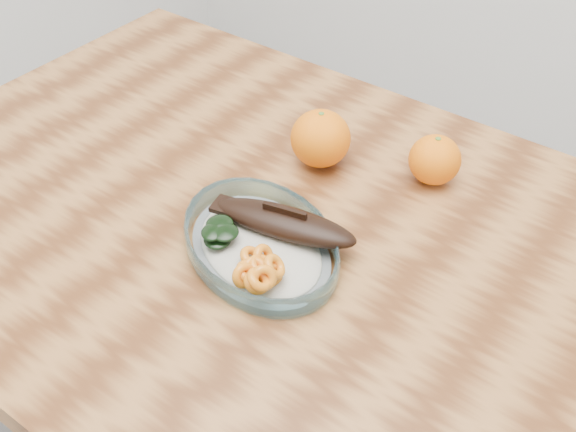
{
  "coord_description": "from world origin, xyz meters",
  "views": [
    {
      "loc": [
        0.46,
        -0.58,
        1.4
      ],
      "look_at": [
        0.02,
        0.01,
        0.77
      ],
      "focal_mm": 45.0,
      "sensor_mm": 36.0,
      "label": 1
    }
  ],
  "objects": [
    {
      "name": "orange_left",
      "position": [
        -0.03,
        0.16,
        0.79
      ],
      "size": [
        0.09,
        0.09,
        0.09
      ],
      "primitive_type": "sphere",
      "color": "#FF6C05",
      "rests_on": "dining_table"
    },
    {
      "name": "orange_right",
      "position": [
        0.13,
        0.22,
        0.79
      ],
      "size": [
        0.07,
        0.07,
        0.07
      ],
      "primitive_type": "sphere",
      "color": "#FF6C05",
      "rests_on": "dining_table"
    },
    {
      "name": "plated_meal",
      "position": [
        0.02,
        -0.05,
        0.77
      ],
      "size": [
        0.59,
        0.59,
        0.08
      ],
      "rotation": [
        0.0,
        0.0,
        -0.4
      ],
      "color": "white",
      "rests_on": "dining_table"
    },
    {
      "name": "dining_table",
      "position": [
        0.0,
        0.0,
        0.65
      ],
      "size": [
        1.2,
        0.8,
        0.75
      ],
      "color": "#582E14",
      "rests_on": "ground"
    }
  ]
}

